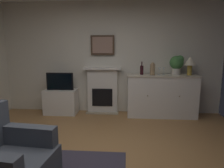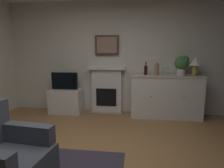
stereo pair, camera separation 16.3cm
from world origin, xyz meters
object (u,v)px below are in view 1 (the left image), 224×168
at_px(vase_decorative, 153,69).
at_px(tv_set, 60,81).
at_px(potted_plant_small, 177,63).
at_px(wine_glass_left, 159,69).
at_px(tv_cabinet, 61,102).
at_px(wine_glass_center, 164,69).
at_px(fireplace_unit, 103,90).
at_px(framed_picture, 103,45).
at_px(sideboard_cabinet, 162,96).
at_px(armchair, 3,161).
at_px(wine_bottle, 142,70).
at_px(table_lamp, 190,62).

distance_m(vase_decorative, tv_set, 2.13).
relative_size(vase_decorative, potted_plant_small, 0.65).
distance_m(wine_glass_left, tv_cabinet, 2.39).
relative_size(wine_glass_center, tv_cabinet, 0.22).
relative_size(fireplace_unit, wine_glass_center, 6.67).
distance_m(framed_picture, potted_plant_small, 1.73).
bearing_deg(fireplace_unit, wine_glass_center, -5.81).
bearing_deg(wine_glass_left, framed_picture, 169.90).
xyz_separation_m(framed_picture, wine_glass_left, (1.29, -0.23, -0.54)).
bearing_deg(sideboard_cabinet, vase_decorative, -167.68).
height_order(tv_cabinet, potted_plant_small, potted_plant_small).
bearing_deg(armchair, potted_plant_small, 49.00).
xyz_separation_m(wine_bottle, wine_glass_left, (0.38, -0.04, 0.01)).
bearing_deg(framed_picture, fireplace_unit, -90.00).
relative_size(fireplace_unit, sideboard_cabinet, 0.71).
distance_m(framed_picture, wine_glass_left, 1.41).
relative_size(framed_picture, vase_decorative, 1.96).
height_order(fireplace_unit, wine_bottle, wine_bottle).
relative_size(framed_picture, tv_cabinet, 0.73).
xyz_separation_m(vase_decorative, potted_plant_small, (0.54, 0.10, 0.12)).
height_order(table_lamp, wine_glass_center, table_lamp).
bearing_deg(framed_picture, potted_plant_small, -6.03).
height_order(sideboard_cabinet, wine_glass_left, wine_glass_left).
distance_m(wine_glass_left, armchair, 3.38).
bearing_deg(potted_plant_small, vase_decorative, -170.05).
relative_size(wine_glass_left, wine_glass_center, 1.00).
bearing_deg(armchair, tv_cabinet, 96.26).
relative_size(wine_glass_left, vase_decorative, 0.59).
relative_size(sideboard_cabinet, vase_decorative, 5.53).
distance_m(wine_bottle, vase_decorative, 0.24).
xyz_separation_m(vase_decorative, tv_set, (-2.11, 0.04, -0.31)).
bearing_deg(tv_set, wine_glass_center, 1.05).
height_order(framed_picture, table_lamp, framed_picture).
relative_size(tv_set, potted_plant_small, 1.44).
xyz_separation_m(wine_glass_center, armchair, (-2.08, -2.70, -0.69)).
xyz_separation_m(fireplace_unit, wine_glass_center, (1.40, -0.14, 0.52)).
relative_size(sideboard_cabinet, table_lamp, 3.89).
distance_m(sideboard_cabinet, wine_glass_center, 0.60).
relative_size(fireplace_unit, tv_cabinet, 1.47).
bearing_deg(tv_cabinet, fireplace_unit, 9.45).
bearing_deg(wine_glass_center, tv_set, -178.95).
height_order(table_lamp, tv_cabinet, table_lamp).
bearing_deg(framed_picture, wine_glass_left, -10.10).
bearing_deg(wine_glass_center, fireplace_unit, 174.19).
bearing_deg(potted_plant_small, wine_glass_left, -172.44).
bearing_deg(potted_plant_small, table_lamp, -9.70).
bearing_deg(potted_plant_small, fireplace_unit, 175.50).
bearing_deg(vase_decorative, framed_picture, 166.49).
height_order(vase_decorative, potted_plant_small, potted_plant_small).
height_order(sideboard_cabinet, armchair, sideboard_cabinet).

